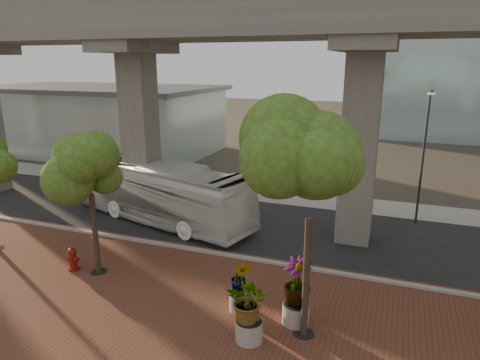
% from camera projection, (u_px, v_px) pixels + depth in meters
% --- Properties ---
extents(ground, '(160.00, 160.00, 0.00)m').
position_uv_depth(ground, '(226.00, 238.00, 21.51)').
color(ground, '#383328').
rests_on(ground, ground).
extents(brick_plaza, '(70.00, 13.00, 0.06)m').
position_uv_depth(brick_plaza, '(135.00, 326.00, 14.28)').
color(brick_plaza, brown).
rests_on(brick_plaza, ground).
extents(asphalt_road, '(90.00, 8.00, 0.04)m').
position_uv_depth(asphalt_road, '(240.00, 224.00, 23.31)').
color(asphalt_road, black).
rests_on(asphalt_road, ground).
extents(curb_strip, '(70.00, 0.25, 0.16)m').
position_uv_depth(curb_strip, '(209.00, 252.00, 19.68)').
color(curb_strip, '#9B9890').
rests_on(curb_strip, ground).
extents(far_sidewalk, '(90.00, 3.00, 0.06)m').
position_uv_depth(far_sidewalk, '(269.00, 195.00, 28.27)').
color(far_sidewalk, '#9B9890').
rests_on(far_sidewalk, ground).
extents(transit_viaduct, '(72.00, 5.60, 12.40)m').
position_uv_depth(transit_viaduct, '(240.00, 88.00, 21.37)').
color(transit_viaduct, gray).
rests_on(transit_viaduct, ground).
extents(station_pavilion, '(23.00, 13.00, 6.30)m').
position_uv_depth(station_pavilion, '(99.00, 118.00, 41.85)').
color(station_pavilion, '#A3B7BB').
rests_on(station_pavilion, ground).
extents(transit_bus, '(12.00, 5.74, 3.26)m').
position_uv_depth(transit_bus, '(158.00, 192.00, 23.47)').
color(transit_bus, white).
rests_on(transit_bus, ground).
extents(fire_hydrant, '(0.52, 0.47, 1.04)m').
position_uv_depth(fire_hydrant, '(73.00, 259.00, 17.99)').
color(fire_hydrant, maroon).
rests_on(fire_hydrant, ground).
extents(planter_front, '(1.94, 1.94, 2.13)m').
position_uv_depth(planter_front, '(249.00, 304.00, 13.19)').
color(planter_front, '#A09A90').
rests_on(planter_front, ground).
extents(planter_right, '(2.20, 2.20, 2.35)m').
position_uv_depth(planter_right, '(297.00, 285.00, 14.03)').
color(planter_right, gray).
rests_on(planter_right, ground).
extents(planter_left, '(1.77, 1.77, 1.95)m').
position_uv_depth(planter_left, '(241.00, 280.00, 14.83)').
color(planter_left, '#A09A91').
rests_on(planter_left, ground).
extents(street_tree_near_west, '(3.11, 3.11, 5.73)m').
position_uv_depth(street_tree_near_west, '(89.00, 173.00, 16.78)').
color(street_tree_near_west, '#3F2F24').
rests_on(street_tree_near_west, ground).
extents(street_tree_near_east, '(4.31, 4.31, 7.22)m').
position_uv_depth(street_tree_near_east, '(311.00, 178.00, 12.43)').
color(street_tree_near_east, '#3F2F24').
rests_on(street_tree_near_east, ground).
extents(streetlamp_west, '(0.37, 1.07, 7.42)m').
position_uv_depth(streetlamp_west, '(140.00, 124.00, 30.27)').
color(streetlamp_west, '#2A2A2F').
rests_on(streetlamp_west, ground).
extents(streetlamp_east, '(0.36, 1.04, 7.17)m').
position_uv_depth(streetlamp_east, '(424.00, 149.00, 22.23)').
color(streetlamp_east, '#2D2D32').
rests_on(streetlamp_east, ground).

